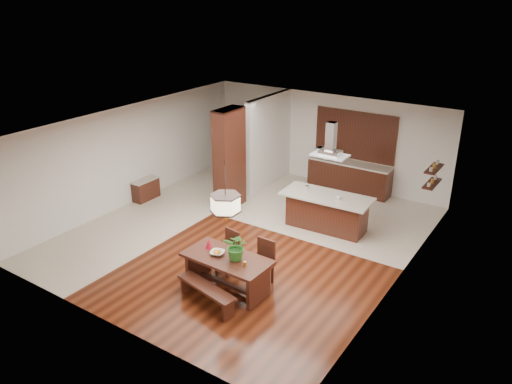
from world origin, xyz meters
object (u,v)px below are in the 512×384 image
Objects in this scene: dining_bench at (207,295)px; kitchen_island at (327,211)px; dining_table at (227,266)px; microwave at (325,153)px; foliage_plant at (237,247)px; hallway_console at (146,189)px; range_hood at (331,139)px; island_cup at (339,198)px; dining_chair_left at (227,252)px; fruit_bowl at (217,253)px; pendant_lantern at (225,192)px; dining_chair_right at (261,264)px.

dining_bench is 0.63× the size of kitchen_island.
microwave is at bearing 98.33° from dining_table.
foliage_plant reaches higher than dining_bench.
microwave reaches higher than hallway_console.
island_cup is at bearing -16.75° from range_hood.
island_cup is (0.37, -0.11, 0.52)m from kitchen_island.
dining_chair_left is (4.47, -1.93, 0.17)m from hallway_console.
dining_table is at bearing 4.84° from fruit_bowl.
foliage_plant is 0.25× the size of kitchen_island.
foliage_plant is at bearing 9.46° from dining_table.
dining_chair_left is at bearing 108.71° from dining_bench.
pendant_lantern reaches higher than microwave.
pendant_lantern is at bearing -102.93° from island_cup.
dining_chair_left is at bearing -64.67° from microwave.
fruit_bowl is 0.12× the size of kitchen_island.
foliage_plant is at bearing 70.44° from dining_bench.
dining_chair_right is (5.41, -1.96, 0.19)m from hallway_console.
microwave is at bearing 103.79° from dining_chair_left.
pendant_lantern is at bearing -170.54° from foliage_plant.
kitchen_island is at bearing 82.76° from dining_chair_left.
kitchen_island is at bearing 79.48° from fruit_bowl.
hallway_console is 0.59× the size of dining_bench.
foliage_plant is 3.97m from range_hood.
dining_bench is 12.79× the size of island_cup.
island_cup is at bearing 73.76° from fruit_bowl.
microwave is (-1.42, 2.74, -1.36)m from range_hood.
microwave is (-0.72, 6.51, 0.29)m from fruit_bowl.
kitchen_island is (0.92, 3.16, 0.01)m from dining_chair_left.
microwave reaches higher than kitchen_island.
foliage_plant reaches higher than dining_table.
pendant_lantern is (4.92, -2.52, 1.93)m from hallway_console.
dining_chair_left is 5.96m from microwave.
dining_bench is 2.69× the size of microwave.
dining_table is 16.20× the size of island_cup.
pendant_lantern is (0.45, -0.59, 1.76)m from dining_chair_left.
dining_bench is at bearing -72.29° from fruit_bowl.
hallway_console is 4.88m from dining_chair_left.
foliage_plant is at bearing 9.46° from pendant_lantern.
pendant_lantern is 1.46× the size of range_hood.
foliage_plant reaches higher than fruit_bowl.
dining_table is 0.77m from dining_bench.
foliage_plant is at bearing -29.88° from dining_chair_left.
dining_chair_right is at bearing 67.60° from dining_bench.
dining_chair_right is at bearing 48.87° from pendant_lantern.
dining_table is 1.45× the size of pendant_lantern.
island_cup is (1.28, 3.06, 0.53)m from dining_chair_left.
range_hood is 7.68× the size of island_cup.
dining_chair_left reaches higher than dining_bench.
dining_bench is (4.90, -3.19, -0.10)m from hallway_console.
range_hood reaches higher than island_cup.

